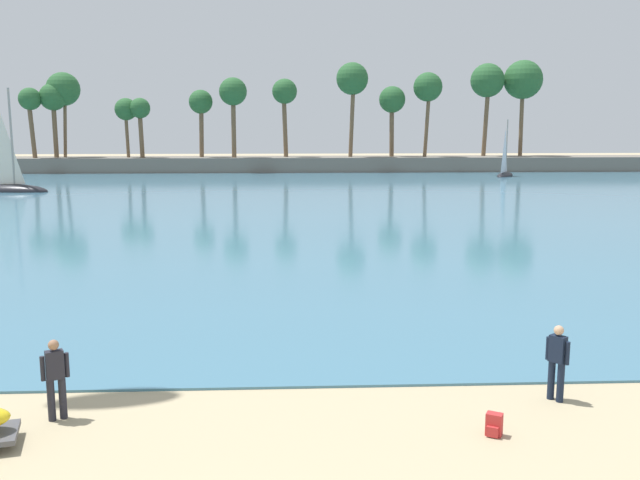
{
  "coord_description": "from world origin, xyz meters",
  "views": [
    {
      "loc": [
        1.35,
        -5.61,
        5.89
      ],
      "look_at": [
        2.31,
        14.97,
        2.42
      ],
      "focal_mm": 39.11,
      "sensor_mm": 36.0,
      "label": 1
    }
  ],
  "objects_px": {
    "person_rigging_by_gear": "(56,377)",
    "sailboat_mid_bay": "(505,171)",
    "person_at_waterline": "(557,360)",
    "backpack_near_kite": "(494,425)",
    "sailboat_toward_headland": "(10,182)"
  },
  "relations": [
    {
      "from": "person_at_waterline",
      "to": "backpack_near_kite",
      "type": "bearing_deg",
      "value": -138.13
    },
    {
      "from": "person_at_waterline",
      "to": "sailboat_mid_bay",
      "type": "relative_size",
      "value": 0.25
    },
    {
      "from": "person_at_waterline",
      "to": "backpack_near_kite",
      "type": "xyz_separation_m",
      "value": [
        -1.82,
        -1.63,
        -0.69
      ]
    },
    {
      "from": "sailboat_mid_bay",
      "to": "backpack_near_kite",
      "type": "bearing_deg",
      "value": -107.53
    },
    {
      "from": "person_rigging_by_gear",
      "to": "person_at_waterline",
      "type": "bearing_deg",
      "value": 2.75
    },
    {
      "from": "person_rigging_by_gear",
      "to": "sailboat_mid_bay",
      "type": "bearing_deg",
      "value": 65.4
    },
    {
      "from": "sailboat_mid_bay",
      "to": "sailboat_toward_headland",
      "type": "distance_m",
      "value": 50.29
    },
    {
      "from": "person_at_waterline",
      "to": "backpack_near_kite",
      "type": "height_order",
      "value": "person_at_waterline"
    },
    {
      "from": "backpack_near_kite",
      "to": "sailboat_mid_bay",
      "type": "xyz_separation_m",
      "value": [
        20.17,
        63.87,
        0.45
      ]
    },
    {
      "from": "backpack_near_kite",
      "to": "sailboat_mid_bay",
      "type": "height_order",
      "value": "sailboat_mid_bay"
    },
    {
      "from": "person_rigging_by_gear",
      "to": "sailboat_mid_bay",
      "type": "height_order",
      "value": "sailboat_mid_bay"
    },
    {
      "from": "sailboat_mid_bay",
      "to": "sailboat_toward_headland",
      "type": "bearing_deg",
      "value": -162.25
    },
    {
      "from": "person_rigging_by_gear",
      "to": "person_at_waterline",
      "type": "distance_m",
      "value": 10.38
    },
    {
      "from": "person_rigging_by_gear",
      "to": "person_at_waterline",
      "type": "height_order",
      "value": "same"
    },
    {
      "from": "backpack_near_kite",
      "to": "sailboat_mid_bay",
      "type": "relative_size",
      "value": 0.07
    }
  ]
}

